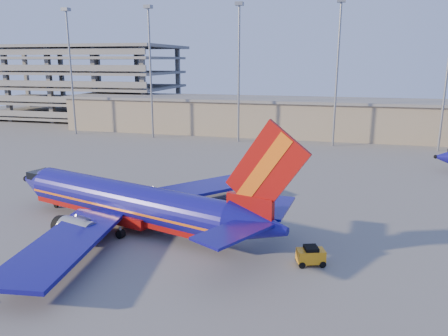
{
  "coord_description": "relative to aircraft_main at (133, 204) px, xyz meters",
  "views": [
    {
      "loc": [
        15.68,
        -45.36,
        17.18
      ],
      "look_at": [
        2.2,
        6.19,
        4.0
      ],
      "focal_mm": 35.0,
      "sensor_mm": 36.0,
      "label": 1
    }
  ],
  "objects": [
    {
      "name": "ground",
      "position": [
        4.37,
        6.01,
        -2.68
      ],
      "size": [
        220.0,
        220.0,
        0.0
      ],
      "primitive_type": "plane",
      "color": "slate",
      "rests_on": "ground"
    },
    {
      "name": "baggage_tug",
      "position": [
        18.52,
        -4.0,
        -1.8
      ],
      "size": [
        2.7,
        2.13,
        1.7
      ],
      "rotation": [
        0.0,
        0.0,
        0.34
      ],
      "color": "orange",
      "rests_on": "ground"
    },
    {
      "name": "parking_garage",
      "position": [
        -57.63,
        80.06,
        9.05
      ],
      "size": [
        62.0,
        32.0,
        21.4
      ],
      "color": "slate",
      "rests_on": "ground"
    },
    {
      "name": "aircraft_main",
      "position": [
        0.0,
        0.0,
        0.0
      ],
      "size": [
        36.12,
        34.22,
        12.57
      ],
      "rotation": [
        0.0,
        0.0,
        -0.29
      ],
      "color": "navy",
      "rests_on": "ground"
    },
    {
      "name": "terminal_building",
      "position": [
        14.37,
        64.01,
        1.63
      ],
      "size": [
        122.0,
        16.0,
        8.5
      ],
      "color": "gray",
      "rests_on": "ground"
    },
    {
      "name": "light_mast_row",
      "position": [
        9.37,
        52.01,
        14.87
      ],
      "size": [
        101.6,
        1.6,
        28.65
      ],
      "color": "gray",
      "rests_on": "ground"
    }
  ]
}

